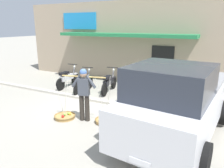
# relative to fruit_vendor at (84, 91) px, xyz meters

# --- Properties ---
(ground_plane) EXTENTS (90.00, 90.00, 0.00)m
(ground_plane) POSITION_rel_fruit_vendor_xyz_m (-0.49, 1.00, -0.98)
(ground_plane) COLOR #9E998C
(sidewalk_curb) EXTENTS (20.00, 0.24, 0.10)m
(sidewalk_curb) POSITION_rel_fruit_vendor_xyz_m (-0.49, 1.70, -0.93)
(sidewalk_curb) COLOR #BAB4A5
(sidewalk_curb) RESTS_ON ground
(fruit_vendor) EXTENTS (1.37, 0.39, 1.70)m
(fruit_vendor) POSITION_rel_fruit_vendor_xyz_m (0.00, 0.00, 0.00)
(fruit_vendor) COLOR #2D2823
(fruit_vendor) RESTS_ON ground
(fruit_basket_left_side) EXTENTS (0.70, 0.70, 1.45)m
(fruit_basket_left_side) POSITION_rel_fruit_vendor_xyz_m (-0.68, -0.18, -0.90)
(fruit_basket_left_side) COLOR #B2894C
(fruit_basket_left_side) RESTS_ON ground
(fruit_basket_right_side) EXTENTS (0.70, 0.70, 1.45)m
(fruit_basket_right_side) POSITION_rel_fruit_vendor_xyz_m (0.68, 0.17, -0.90)
(fruit_basket_right_side) COLOR #B2894C
(fruit_basket_right_side) RESTS_ON ground
(motorcycle_nearest_shop) EXTENTS (0.54, 1.82, 1.09)m
(motorcycle_nearest_shop) POSITION_rel_fruit_vendor_xyz_m (-2.95, 2.81, -0.52)
(motorcycle_nearest_shop) COLOR black
(motorcycle_nearest_shop) RESTS_ON ground
(motorcycle_second_in_row) EXTENTS (0.54, 1.81, 1.09)m
(motorcycle_second_in_row) POSITION_rel_fruit_vendor_xyz_m (-1.78, 2.49, -0.52)
(motorcycle_second_in_row) COLOR black
(motorcycle_second_in_row) RESTS_ON ground
(motorcycle_third_in_row) EXTENTS (0.54, 1.81, 1.09)m
(motorcycle_third_in_row) POSITION_rel_fruit_vendor_xyz_m (-0.74, 3.02, -0.52)
(motorcycle_third_in_row) COLOR black
(motorcycle_third_in_row) RESTS_ON ground
(parked_truck) EXTENTS (2.49, 4.86, 2.10)m
(parked_truck) POSITION_rel_fruit_vendor_xyz_m (2.81, 0.25, 0.06)
(parked_truck) COLOR silver
(parked_truck) RESTS_ON ground
(storefront_building) EXTENTS (13.00, 6.00, 4.20)m
(storefront_building) POSITION_rel_fruit_vendor_xyz_m (-0.89, 7.72, 1.13)
(storefront_building) COLOR tan
(storefront_building) RESTS_ON ground
(wooden_crate) EXTENTS (0.44, 0.36, 0.32)m
(wooden_crate) POSITION_rel_fruit_vendor_xyz_m (0.92, 3.79, -0.82)
(wooden_crate) COLOR olive
(wooden_crate) RESTS_ON ground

